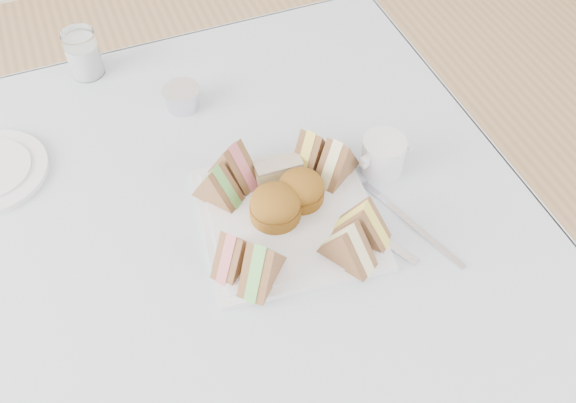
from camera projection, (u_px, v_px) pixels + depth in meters
name	position (u px, v px, depth m)	size (l,w,h in m)	color
floor	(246.00, 400.00, 1.63)	(4.00, 4.00, 0.00)	#9E7751
table	(237.00, 332.00, 1.34)	(0.90, 0.90, 0.74)	brown
tablecloth	(223.00, 226.00, 1.05)	(1.02, 1.02, 0.01)	#AEC1DC
serving_plate	(288.00, 218.00, 1.04)	(0.28, 0.28, 0.01)	silver
sandwich_fl_a	(233.00, 249.00, 0.95)	(0.08, 0.04, 0.07)	brown
sandwich_fl_b	(261.00, 262.00, 0.94)	(0.09, 0.04, 0.08)	brown
sandwich_fr_a	(363.00, 220.00, 0.98)	(0.09, 0.04, 0.08)	brown
sandwich_fr_b	(348.00, 243.00, 0.96)	(0.09, 0.04, 0.08)	brown
sandwich_bl_a	(217.00, 183.00, 1.03)	(0.08, 0.04, 0.08)	brown
sandwich_bl_b	(234.00, 162.00, 1.06)	(0.09, 0.04, 0.08)	brown
sandwich_br_a	(337.00, 158.00, 1.06)	(0.09, 0.04, 0.08)	brown
sandwich_br_b	(311.00, 148.00, 1.08)	(0.09, 0.04, 0.08)	brown
scone_left	(275.00, 206.00, 1.02)	(0.08, 0.08, 0.06)	brown
scone_right	(301.00, 189.00, 1.04)	(0.08, 0.08, 0.05)	brown
pastry_slice	(278.00, 170.00, 1.08)	(0.08, 0.03, 0.04)	#C8B385
water_glass	(83.00, 54.00, 1.24)	(0.06, 0.06, 0.09)	white
tea_strainer	(182.00, 99.00, 1.20)	(0.07, 0.07, 0.04)	silver
knife	(371.00, 232.00, 1.03)	(0.01, 0.18, 0.00)	silver
fork	(419.00, 230.00, 1.03)	(0.01, 0.19, 0.00)	silver
creamer_jug	(383.00, 155.00, 1.10)	(0.07, 0.07, 0.07)	silver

